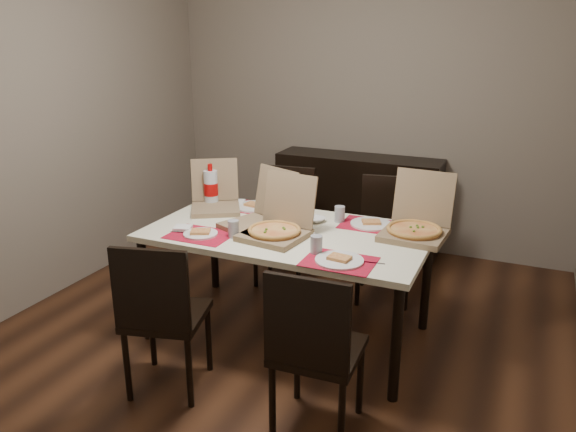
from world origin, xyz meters
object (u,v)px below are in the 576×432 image
(chair_far_right, at_px, (386,232))
(pizza_box_center, at_px, (277,228))
(sideboard, at_px, (357,204))
(dining_table, at_px, (288,240))
(soda_bottle, at_px, (211,188))
(dip_bowl, at_px, (316,220))
(chair_near_right, at_px, (314,347))
(chair_far_left, at_px, (286,219))
(chair_near_left, at_px, (161,312))

(chair_far_right, height_order, pizza_box_center, pizza_box_center)
(sideboard, relative_size, dining_table, 0.83)
(dining_table, height_order, pizza_box_center, pizza_box_center)
(pizza_box_center, relative_size, soda_bottle, 1.44)
(pizza_box_center, distance_m, dip_bowl, 0.39)
(pizza_box_center, xyz_separation_m, soda_bottle, (-0.72, 0.40, 0.08))
(sideboard, relative_size, pizza_box_center, 3.28)
(pizza_box_center, bearing_deg, chair_far_right, 65.36)
(chair_near_right, xyz_separation_m, soda_bottle, (-1.27, 1.16, 0.37))
(chair_far_right, bearing_deg, pizza_box_center, -114.64)
(dining_table, xyz_separation_m, chair_near_right, (0.53, -0.89, -0.17))
(pizza_box_center, bearing_deg, dip_bowl, 71.90)
(dip_bowl, bearing_deg, chair_far_right, 61.86)
(chair_far_left, bearing_deg, chair_far_right, 1.67)
(soda_bottle, bearing_deg, chair_near_left, -72.35)
(dining_table, distance_m, chair_far_right, 0.99)
(chair_near_right, bearing_deg, sideboard, 102.48)
(chair_near_right, distance_m, soda_bottle, 1.76)
(chair_far_left, height_order, soda_bottle, soda_bottle)
(dining_table, height_order, dip_bowl, dip_bowl)
(chair_far_left, bearing_deg, dip_bowl, -51.08)
(chair_near_right, height_order, chair_far_right, same)
(chair_near_left, height_order, chair_near_right, same)
(chair_near_right, height_order, pizza_box_center, pizza_box_center)
(sideboard, bearing_deg, chair_near_right, -77.52)
(sideboard, distance_m, soda_bottle, 1.65)
(chair_near_left, xyz_separation_m, dip_bowl, (0.47, 1.13, 0.25))
(soda_bottle, bearing_deg, sideboard, 63.92)
(chair_near_left, distance_m, chair_far_right, 1.94)
(chair_near_left, height_order, dip_bowl, chair_near_left)
(dining_table, bearing_deg, pizza_box_center, -98.19)
(chair_near_left, distance_m, chair_far_left, 1.74)
(chair_near_right, relative_size, soda_bottle, 2.94)
(dining_table, bearing_deg, dip_bowl, 66.99)
(chair_far_right, distance_m, soda_bottle, 1.38)
(chair_near_right, height_order, dip_bowl, chair_near_right)
(dip_bowl, height_order, soda_bottle, soda_bottle)
(dining_table, xyz_separation_m, chair_far_right, (0.44, 0.87, -0.17))
(chair_far_left, relative_size, soda_bottle, 2.94)
(chair_near_left, relative_size, chair_far_right, 1.00)
(dining_table, height_order, chair_near_right, chair_near_right)
(soda_bottle, bearing_deg, chair_far_left, 58.47)
(dining_table, distance_m, soda_bottle, 0.82)
(chair_far_left, distance_m, pizza_box_center, 1.09)
(chair_near_left, xyz_separation_m, chair_far_right, (0.81, 1.76, 0.00))
(chair_far_right, bearing_deg, dip_bowl, -118.14)
(chair_near_right, distance_m, dip_bowl, 1.23)
(dining_table, bearing_deg, chair_far_right, 63.22)
(dip_bowl, bearing_deg, chair_near_right, -69.16)
(pizza_box_center, xyz_separation_m, dip_bowl, (0.12, 0.37, -0.04))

